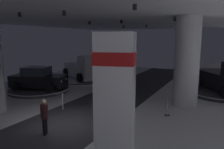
% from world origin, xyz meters
% --- Properties ---
extents(ground, '(24.00, 44.00, 0.06)m').
position_xyz_m(ground, '(0.00, 0.00, -0.02)').
color(ground, silver).
extents(ceiling_with_spotlights, '(24.00, 44.00, 0.39)m').
position_xyz_m(ceiling_with_spotlights, '(0.00, 0.00, 5.55)').
color(ceiling_with_spotlights, silver).
extents(column_right, '(1.51, 1.51, 5.50)m').
position_xyz_m(column_right, '(4.69, 5.92, 2.75)').
color(column_right, silver).
rests_on(column_right, ground).
extents(brand_sign_pylon, '(1.38, 0.93, 4.32)m').
position_xyz_m(brand_sign_pylon, '(4.03, -2.73, 2.23)').
color(brand_sign_pylon, slate).
rests_on(brand_sign_pylon, ground).
extents(display_platform_far_left, '(6.05, 6.05, 0.26)m').
position_xyz_m(display_platform_far_left, '(-5.67, 9.68, 0.15)').
color(display_platform_far_left, silver).
rests_on(display_platform_far_left, ground).
extents(pickup_truck_far_left, '(5.62, 4.61, 2.30)m').
position_xyz_m(pickup_truck_far_left, '(-5.39, 9.51, 1.20)').
color(pickup_truck_far_left, silver).
rests_on(pickup_truck_far_left, display_platform_far_left).
extents(display_platform_far_right, '(5.68, 5.68, 0.26)m').
position_xyz_m(display_platform_far_right, '(6.89, 10.13, 0.15)').
color(display_platform_far_right, '#333338').
rests_on(display_platform_far_right, ground).
extents(display_platform_mid_left, '(4.73, 4.73, 0.24)m').
position_xyz_m(display_platform_mid_left, '(-6.22, 4.34, 0.14)').
color(display_platform_mid_left, '#333338').
rests_on(display_platform_mid_left, ground).
extents(display_car_mid_left, '(4.55, 3.17, 1.71)m').
position_xyz_m(display_car_mid_left, '(-6.25, 4.33, 1.01)').
color(display_car_mid_left, black).
rests_on(display_car_mid_left, display_platform_mid_left).
extents(visitor_walking_near, '(0.32, 0.32, 1.59)m').
position_xyz_m(visitor_walking_near, '(-0.01, -1.40, 0.91)').
color(visitor_walking_near, black).
rests_on(visitor_walking_near, ground).
extents(stanchion_a, '(0.28, 0.28, 1.01)m').
position_xyz_m(stanchion_a, '(-1.51, 1.58, 0.37)').
color(stanchion_a, '#333338').
rests_on(stanchion_a, ground).
extents(stanchion_b, '(0.28, 0.28, 1.01)m').
position_xyz_m(stanchion_b, '(4.17, 3.41, 0.37)').
color(stanchion_b, '#333338').
rests_on(stanchion_b, ground).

